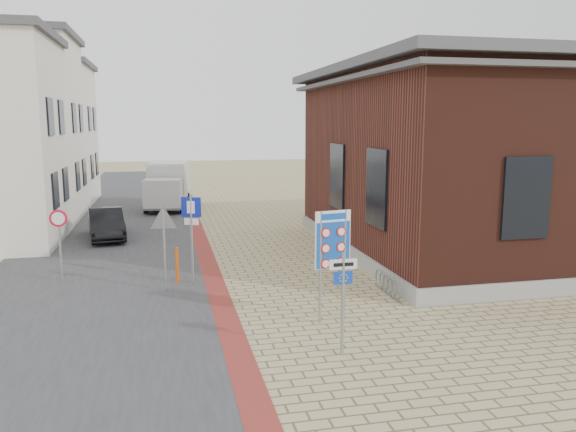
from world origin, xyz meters
name	(u,v)px	position (x,y,z in m)	size (l,w,h in m)	color
ground	(317,329)	(0.00, 0.00, 0.00)	(120.00, 120.00, 0.00)	tan
road_strip	(119,225)	(-5.50, 15.00, 0.01)	(7.00, 60.00, 0.02)	#38383A
curb_strip	(202,244)	(-2.00, 10.00, 0.01)	(0.60, 40.00, 0.02)	maroon
brick_building	(498,157)	(8.99, 7.00, 3.49)	(13.00, 13.00, 6.80)	gray
townhouse_mid	(2,127)	(-10.99, 18.00, 4.57)	(7.40, 6.40, 9.10)	silver
townhouse_far	(30,133)	(-10.99, 24.00, 4.17)	(7.40, 6.40, 8.30)	silver
bike_rack	(387,285)	(2.65, 2.20, 0.26)	(0.08, 1.80, 0.60)	slate
sedan	(106,224)	(-5.79, 11.98, 0.63)	(1.32, 3.79, 1.25)	black
box_truck	(168,185)	(-3.18, 19.78, 1.33)	(2.63, 5.15, 2.57)	slate
border_sign	(333,242)	(0.50, 0.50, 1.96)	(0.92, 0.22, 2.73)	gray
essen_sign	(343,289)	(0.11, -1.50, 1.42)	(0.59, 0.07, 2.18)	gray
parking_sign	(192,223)	(-2.63, 4.50, 1.86)	(0.56, 0.26, 2.70)	gray
yield_sign	(164,228)	(-3.44, 3.85, 1.85)	(0.86, 0.12, 2.43)	gray
speed_sign	(59,234)	(-6.50, 5.53, 1.47)	(0.52, 0.07, 2.22)	gray
bollard	(177,265)	(-3.09, 4.65, 0.54)	(0.10, 0.10, 1.09)	#D8500B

